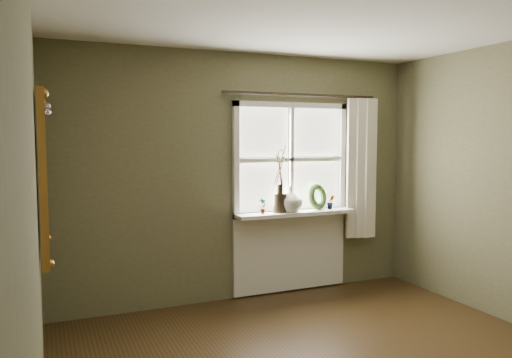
{
  "coord_description": "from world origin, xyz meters",
  "views": [
    {
      "loc": [
        -1.97,
        -2.63,
        1.72
      ],
      "look_at": [
        -0.16,
        1.55,
        1.34
      ],
      "focal_mm": 35.0,
      "sensor_mm": 36.0,
      "label": 1
    }
  ],
  "objects_px": {
    "cream_vase": "(291,199)",
    "wreath": "(318,199)",
    "dark_jug": "(280,203)",
    "gilt_mirror": "(42,175)"
  },
  "relations": [
    {
      "from": "dark_jug",
      "to": "wreath",
      "type": "xyz_separation_m",
      "value": [
        0.49,
        0.04,
        0.01
      ]
    },
    {
      "from": "gilt_mirror",
      "to": "dark_jug",
      "type": "bearing_deg",
      "value": 18.95
    },
    {
      "from": "dark_jug",
      "to": "wreath",
      "type": "bearing_deg",
      "value": 4.7
    },
    {
      "from": "dark_jug",
      "to": "wreath",
      "type": "distance_m",
      "value": 0.49
    },
    {
      "from": "cream_vase",
      "to": "dark_jug",
      "type": "bearing_deg",
      "value": 180.0
    },
    {
      "from": "cream_vase",
      "to": "gilt_mirror",
      "type": "height_order",
      "value": "gilt_mirror"
    },
    {
      "from": "cream_vase",
      "to": "wreath",
      "type": "relative_size",
      "value": 0.94
    },
    {
      "from": "cream_vase",
      "to": "gilt_mirror",
      "type": "relative_size",
      "value": 0.23
    },
    {
      "from": "wreath",
      "to": "gilt_mirror",
      "type": "xyz_separation_m",
      "value": [
        -2.81,
        -0.84,
        0.42
      ]
    },
    {
      "from": "gilt_mirror",
      "to": "wreath",
      "type": "bearing_deg",
      "value": 16.6
    }
  ]
}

